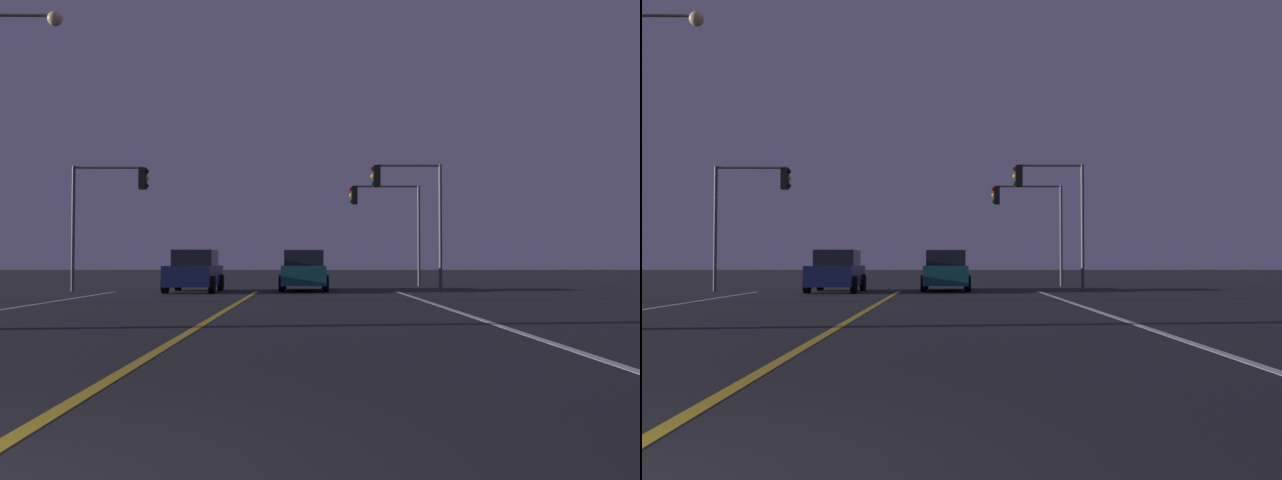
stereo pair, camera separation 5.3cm
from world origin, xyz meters
TOP-DOWN VIEW (x-y plane):
  - lane_edge_right at (5.72, 9.42)m, footprint 0.16×30.83m
  - lane_center_divider at (0.00, 9.42)m, footprint 0.16×30.83m
  - car_oncoming at (-2.51, 24.78)m, footprint 2.02×4.30m
  - car_ahead_far at (1.92, 25.86)m, footprint 2.02×4.30m
  - traffic_light_near_right at (6.22, 25.33)m, footprint 2.99×0.36m
  - traffic_light_near_left at (-6.11, 25.33)m, footprint 3.18×0.36m
  - traffic_light_far_right at (5.90, 30.83)m, footprint 3.54×0.36m

SIDE VIEW (x-z plane):
  - lane_edge_right at x=5.72m, z-range 0.00..0.01m
  - lane_center_divider at x=0.00m, z-range 0.00..0.01m
  - car_oncoming at x=-2.51m, z-range -0.03..1.67m
  - car_ahead_far at x=1.92m, z-range -0.03..1.67m
  - traffic_light_far_right at x=5.90m, z-range 1.26..6.30m
  - traffic_light_near_left at x=-6.11m, z-range 1.27..6.45m
  - traffic_light_near_right at x=6.22m, z-range 1.29..6.59m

